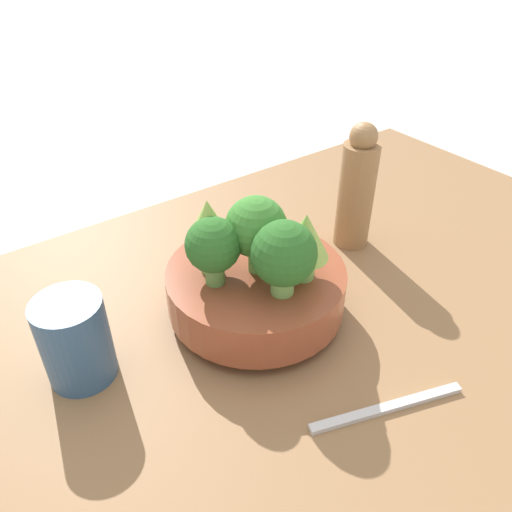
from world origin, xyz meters
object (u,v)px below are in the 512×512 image
bowl (256,288)px  pepper_mill (357,189)px  cup (75,340)px  fork (387,408)px

bowl → pepper_mill: (0.21, 0.04, 0.05)m
cup → pepper_mill: 0.42m
cup → pepper_mill: pepper_mill is taller
pepper_mill → fork: size_ratio=1.13×
cup → fork: bearing=-44.7°
cup → fork: size_ratio=0.61×
fork → cup: bearing=135.3°
pepper_mill → fork: 0.32m
bowl → cup: bearing=171.5°
fork → bowl: bearing=96.2°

